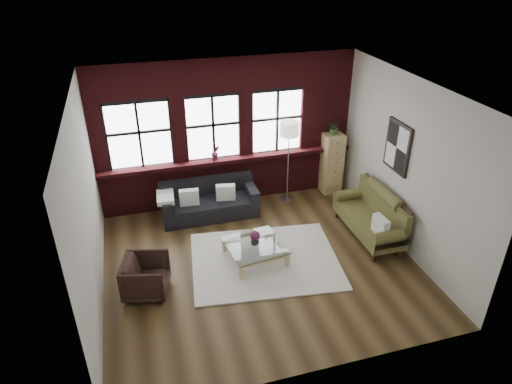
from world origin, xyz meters
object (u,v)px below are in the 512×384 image
object	(u,v)px
dark_sofa	(209,200)
drawer_chest	(331,163)
coffee_table	(255,252)
floor_lamp	(288,159)
vintage_settee	(369,215)
armchair	(146,277)
vase	(255,241)

from	to	relation	value
dark_sofa	drawer_chest	bearing A→B (deg)	6.11
coffee_table	floor_lamp	xyz separation A→B (m)	(1.30, 1.91, 0.85)
dark_sofa	vintage_settee	xyz separation A→B (m)	(2.85, -1.63, 0.12)
coffee_table	floor_lamp	world-z (taller)	floor_lamp
vintage_settee	dark_sofa	bearing A→B (deg)	150.21
dark_sofa	floor_lamp	xyz separation A→B (m)	(1.80, 0.15, 0.65)
vintage_settee	coffee_table	bearing A→B (deg)	-176.78
dark_sofa	armchair	distance (m)	2.60
armchair	drawer_chest	size ratio (longest dim) A/B	0.52
armchair	vase	distance (m)	2.01
vintage_settee	coffee_table	xyz separation A→B (m)	(-2.35, -0.13, -0.33)
vintage_settee	armchair	size ratio (longest dim) A/B	2.50
coffee_table	floor_lamp	bearing A→B (deg)	55.87
floor_lamp	armchair	bearing A→B (deg)	-144.99
dark_sofa	vase	size ratio (longest dim) A/B	12.46
vintage_settee	drawer_chest	xyz separation A→B (m)	(0.06, 1.95, 0.22)
coffee_table	drawer_chest	size ratio (longest dim) A/B	0.71
dark_sofa	floor_lamp	distance (m)	1.91
drawer_chest	floor_lamp	distance (m)	1.17
vintage_settee	floor_lamp	distance (m)	2.14
dark_sofa	drawer_chest	world-z (taller)	drawer_chest
armchair	coffee_table	xyz separation A→B (m)	(1.97, 0.37, -0.17)
drawer_chest	vintage_settee	bearing A→B (deg)	-91.79
vintage_settee	armchair	xyz separation A→B (m)	(-4.32, -0.51, -0.15)
armchair	drawer_chest	distance (m)	5.04
armchair	drawer_chest	world-z (taller)	drawer_chest
drawer_chest	vase	bearing A→B (deg)	-139.29
vase	drawer_chest	xyz separation A→B (m)	(2.41, 2.08, 0.30)
dark_sofa	drawer_chest	distance (m)	2.95
armchair	vase	bearing A→B (deg)	-64.95
dark_sofa	coffee_table	size ratio (longest dim) A/B	2.01
coffee_table	floor_lamp	size ratio (longest dim) A/B	0.49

